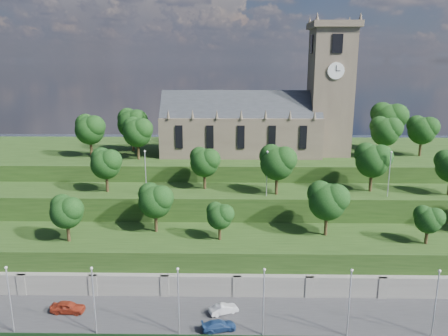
{
  "coord_description": "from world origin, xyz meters",
  "views": [
    {
      "loc": [
        -5.85,
        -43.45,
        33.8
      ],
      "look_at": [
        -7.12,
        30.0,
        15.76
      ],
      "focal_mm": 35.0,
      "sensor_mm": 36.0,
      "label": 1
    }
  ],
  "objects_px": {
    "car_right": "(219,326)",
    "church": "(264,118)",
    "car_left": "(68,307)",
    "car_middle": "(224,309)"
  },
  "relations": [
    {
      "from": "church",
      "to": "car_right",
      "type": "distance_m",
      "value": 47.77
    },
    {
      "from": "car_right",
      "to": "church",
      "type": "bearing_deg",
      "value": -24.58
    },
    {
      "from": "car_middle",
      "to": "car_right",
      "type": "bearing_deg",
      "value": 149.04
    },
    {
      "from": "car_left",
      "to": "car_right",
      "type": "xyz_separation_m",
      "value": [
        19.72,
        -3.53,
        -0.13
      ]
    },
    {
      "from": "church",
      "to": "car_middle",
      "type": "relative_size",
      "value": 10.19
    },
    {
      "from": "car_middle",
      "to": "car_right",
      "type": "height_order",
      "value": "car_middle"
    },
    {
      "from": "car_left",
      "to": "car_right",
      "type": "distance_m",
      "value": 20.03
    },
    {
      "from": "church",
      "to": "car_left",
      "type": "xyz_separation_m",
      "value": [
        -27.8,
        -39.14,
        -19.77
      ]
    },
    {
      "from": "car_left",
      "to": "car_middle",
      "type": "relative_size",
      "value": 1.16
    },
    {
      "from": "church",
      "to": "car_middle",
      "type": "height_order",
      "value": "church"
    }
  ]
}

